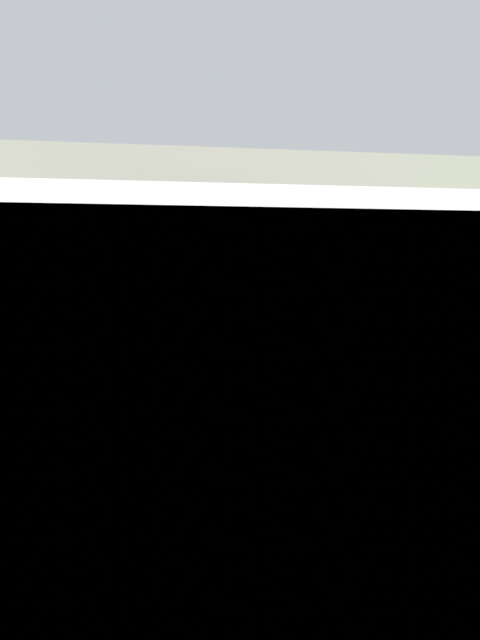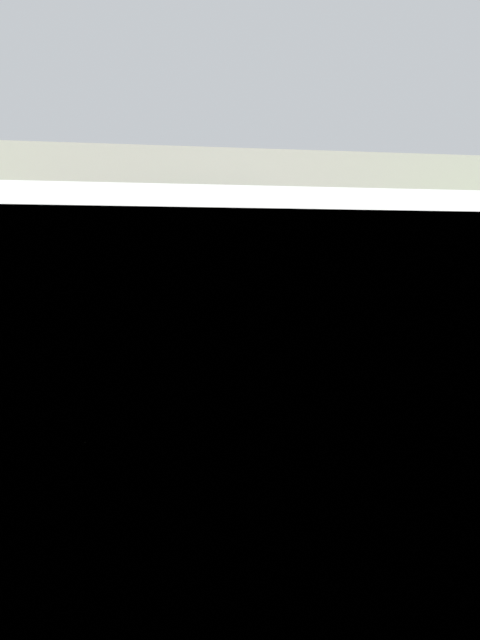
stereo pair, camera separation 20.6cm
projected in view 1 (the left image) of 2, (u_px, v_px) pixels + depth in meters
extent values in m
cube|color=white|center=(204.00, 356.00, 22.28)|extent=(0.20, 89.49, 0.01)
cube|color=gray|center=(189.00, 193.00, 27.78)|extent=(40.00, 4.80, 1.10)
cube|color=gray|center=(193.00, 160.00, 25.50)|extent=(40.00, 0.36, 1.10)
cube|color=gray|center=(184.00, 176.00, 29.86)|extent=(40.00, 0.36, 1.10)
cube|color=gray|center=(30.00, 272.00, 26.87)|extent=(1.30, 2.20, 6.19)
cube|color=gray|center=(335.00, 272.00, 29.31)|extent=(1.30, 2.20, 6.19)
cylinder|color=slate|center=(126.00, 276.00, 23.88)|extent=(0.18, 0.18, 5.89)
cylinder|color=slate|center=(266.00, 276.00, 24.86)|extent=(0.18, 0.18, 5.89)
cube|color=#167238|center=(197.00, 229.00, 24.21)|extent=(5.20, 0.12, 1.90)
cube|color=white|center=(197.00, 229.00, 24.19)|extent=(4.89, 0.01, 1.67)
cube|color=black|center=(184.00, 299.00, 50.65)|extent=(1.10, 7.30, 0.36)
cube|color=gold|center=(181.00, 284.00, 53.09)|extent=(2.10, 2.10, 2.10)
cube|color=#2D3842|center=(180.00, 280.00, 54.07)|extent=(1.89, 0.06, 0.90)
cube|color=#B7B7B2|center=(185.00, 282.00, 49.49)|extent=(2.30, 5.20, 2.60)
cube|color=gray|center=(187.00, 283.00, 46.96)|extent=(2.21, 0.04, 2.50)
cylinder|color=black|center=(170.00, 300.00, 53.05)|extent=(0.30, 0.96, 0.96)
cylinder|color=black|center=(192.00, 300.00, 53.38)|extent=(0.30, 0.96, 0.96)
cylinder|color=black|center=(173.00, 303.00, 48.05)|extent=(0.30, 0.96, 0.96)
cylinder|color=black|center=(199.00, 303.00, 48.41)|extent=(0.30, 0.96, 0.96)
cylinder|color=black|center=(172.00, 302.00, 49.70)|extent=(0.30, 0.96, 0.96)
cylinder|color=black|center=(197.00, 302.00, 50.07)|extent=(0.30, 0.96, 0.96)
cube|color=black|center=(219.00, 564.00, 5.26)|extent=(1.10, 7.30, 0.36)
cube|color=#B2B5B7|center=(191.00, 374.00, 7.71)|extent=(2.10, 2.10, 2.10)
cube|color=#2D3842|center=(185.00, 342.00, 8.68)|extent=(1.89, 0.06, 0.90)
cube|color=silver|center=(240.00, 431.00, 4.10)|extent=(2.30, 5.20, 2.60)
cylinder|color=black|center=(116.00, 485.00, 7.66)|extent=(0.30, 0.96, 0.96)
cylinder|color=black|center=(264.00, 476.00, 7.99)|extent=(0.30, 0.96, 0.96)
cylinder|color=black|center=(369.00, 624.00, 4.68)|extent=(0.30, 0.96, 0.96)
cube|color=black|center=(257.00, 341.00, 21.53)|extent=(1.10, 7.30, 0.36)
cube|color=silver|center=(244.00, 302.00, 23.98)|extent=(2.10, 2.10, 2.10)
cube|color=#2D3842|center=(240.00, 294.00, 24.95)|extent=(1.89, 0.06, 0.90)
cube|color=silver|center=(264.00, 301.00, 20.37)|extent=(2.30, 5.20, 2.60)
cube|color=#A8A8A4|center=(282.00, 306.00, 17.84)|extent=(2.21, 0.04, 2.50)
cylinder|color=black|center=(221.00, 338.00, 23.93)|extent=(0.30, 0.96, 0.96)
cylinder|color=black|center=(268.00, 337.00, 24.26)|extent=(0.30, 0.96, 0.96)
cylinder|color=black|center=(240.00, 356.00, 18.93)|extent=(0.30, 0.96, 0.96)
cylinder|color=black|center=(305.00, 355.00, 19.29)|extent=(0.30, 0.96, 0.96)
cylinder|color=black|center=(231.00, 349.00, 20.59)|extent=(0.30, 0.96, 0.96)
cylinder|color=black|center=(292.00, 348.00, 20.95)|extent=(0.30, 0.96, 0.96)
cube|color=orange|center=(12.00, 389.00, 12.73)|extent=(1.76, 4.10, 0.76)
cube|color=orange|center=(10.00, 357.00, 12.52)|extent=(1.56, 1.90, 0.64)
cube|color=#2D3842|center=(0.00, 364.00, 11.62)|extent=(1.44, 0.06, 0.54)
cylinder|color=black|center=(60.00, 393.00, 14.15)|extent=(0.22, 0.64, 0.64)
cylinder|color=black|center=(44.00, 419.00, 11.65)|extent=(0.22, 0.64, 0.64)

